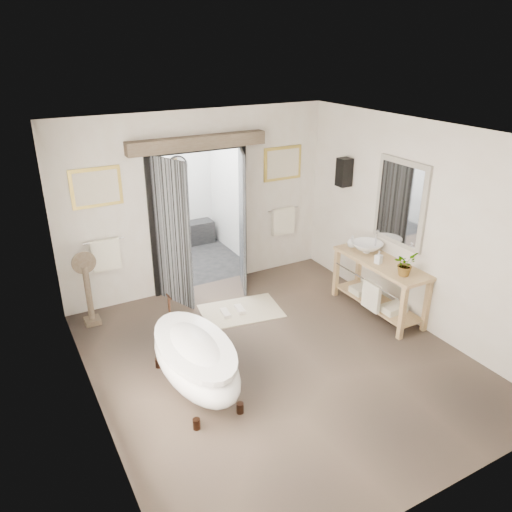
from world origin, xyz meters
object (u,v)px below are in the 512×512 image
object	(u,v)px
vanity	(378,283)
rug	(241,311)
basin	(367,247)
clawfoot_tub	(195,358)

from	to	relation	value
vanity	rug	world-z (taller)	vanity
rug	basin	world-z (taller)	basin
clawfoot_tub	rug	distance (m)	1.95
clawfoot_tub	rug	bearing A→B (deg)	46.50
vanity	basin	xyz separation A→B (m)	(0.04, 0.37, 0.43)
clawfoot_tub	rug	world-z (taller)	clawfoot_tub
clawfoot_tub	vanity	xyz separation A→B (m)	(3.11, 0.37, 0.08)
clawfoot_tub	basin	xyz separation A→B (m)	(3.15, 0.73, 0.51)
vanity	rug	distance (m)	2.12
clawfoot_tub	vanity	distance (m)	3.13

